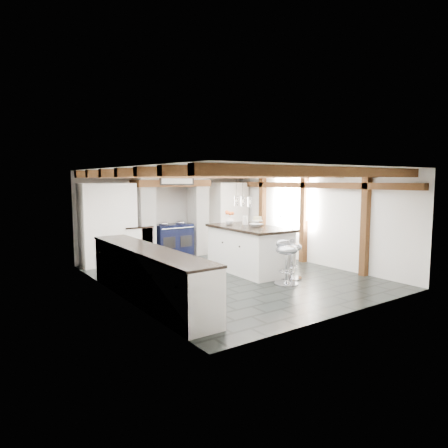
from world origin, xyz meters
TOP-DOWN VIEW (x-y plane):
  - ground at (0.00, 0.00)m, footprint 6.00×6.00m
  - room_shell at (-0.61, 1.42)m, footprint 6.00×6.03m
  - range_cooker at (0.00, 2.68)m, footprint 1.00×0.63m
  - kitchen_island at (0.63, 0.16)m, footprint 1.15×2.12m
  - bar_stool_near at (0.93, -0.89)m, footprint 0.55×0.55m
  - bar_stool_far at (0.52, -1.17)m, footprint 0.57×0.57m

SIDE VIEW (x-z plane):
  - ground at x=0.00m, z-range 0.00..0.00m
  - range_cooker at x=0.00m, z-range -0.03..0.96m
  - kitchen_island at x=0.63m, z-range -0.16..1.21m
  - bar_stool_near at x=0.93m, z-range 0.11..0.98m
  - bar_stool_far at x=0.52m, z-range 0.11..1.00m
  - room_shell at x=-0.61m, z-range -1.93..4.07m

